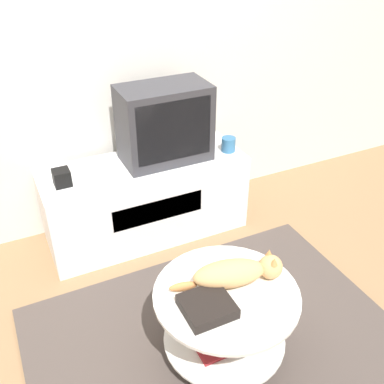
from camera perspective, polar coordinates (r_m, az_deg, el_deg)
name	(u,v)px	position (r m, az deg, el deg)	size (l,w,h in m)	color
ground_plane	(217,342)	(2.55, 3.18, -18.52)	(12.00, 12.00, 0.00)	#93704C
wall_back	(116,37)	(3.00, -9.65, 18.88)	(8.00, 0.05, 2.60)	silver
rug	(217,341)	(2.55, 3.18, -18.38)	(1.93, 1.39, 0.02)	#4C423D
tv_stand	(146,199)	(3.11, -5.91, -0.90)	(1.36, 0.49, 0.56)	white
tv	(165,124)	(2.92, -3.50, 8.67)	(0.57, 0.33, 0.50)	#333338
speaker	(62,178)	(2.81, -16.20, 1.77)	(0.10, 0.10, 0.10)	black
mug	(228,144)	(3.10, 4.65, 6.04)	(0.10, 0.10, 0.10)	teal
coffee_table	(225,315)	(2.29, 4.25, -15.36)	(0.70, 0.70, 0.43)	#B2B2B7
dvd_box	(207,306)	(2.07, 1.95, -14.31)	(0.22, 0.21, 0.05)	black
cat	(237,272)	(2.19, 5.68, -10.11)	(0.56, 0.23, 0.14)	tan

